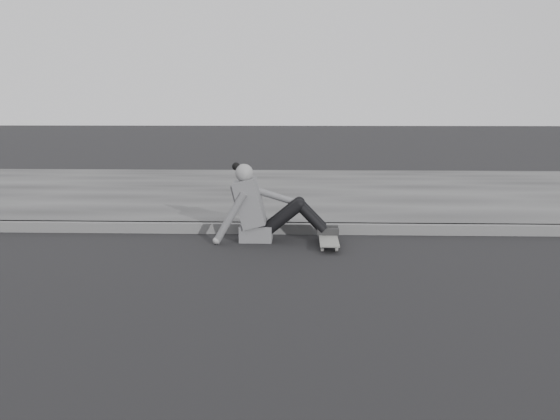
# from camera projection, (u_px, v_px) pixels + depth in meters

# --- Properties ---
(ground) EXTENTS (80.00, 80.00, 0.00)m
(ground) POSITION_uv_depth(u_px,v_px,m) (472.00, 303.00, 4.79)
(ground) COLOR black
(ground) RESTS_ON ground
(curb) EXTENTS (24.00, 0.16, 0.12)m
(curb) POSITION_uv_depth(u_px,v_px,m) (413.00, 229.00, 7.32)
(curb) COLOR #545454
(curb) RESTS_ON ground
(sidewalk) EXTENTS (24.00, 6.00, 0.12)m
(sidewalk) POSITION_uv_depth(u_px,v_px,m) (381.00, 193.00, 10.30)
(sidewalk) COLOR #3C3C3C
(sidewalk) RESTS_ON ground
(skateboard) EXTENTS (0.20, 0.78, 0.09)m
(skateboard) POSITION_uv_depth(u_px,v_px,m) (329.00, 239.00, 6.71)
(skateboard) COLOR gray
(skateboard) RESTS_ON ground
(seated_woman) EXTENTS (1.38, 0.46, 0.88)m
(seated_woman) POSITION_uv_depth(u_px,v_px,m) (262.00, 209.00, 6.93)
(seated_woman) COLOR #565659
(seated_woman) RESTS_ON ground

